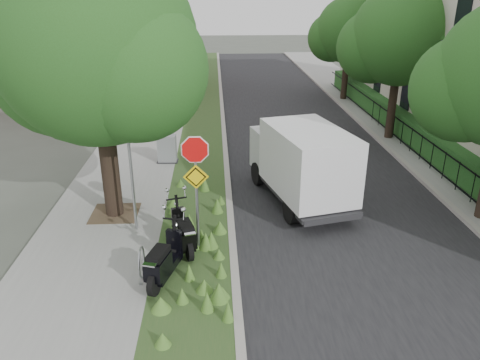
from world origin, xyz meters
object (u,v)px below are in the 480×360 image
at_px(sign_assembly, 196,171).
at_px(scooter_near, 185,236).
at_px(box_truck, 301,160).
at_px(scooter_far, 162,265).
at_px(utility_cabinet, 167,149).

distance_m(sign_assembly, scooter_near, 1.81).
height_order(scooter_near, box_truck, box_truck).
height_order(scooter_far, utility_cabinet, utility_cabinet).
bearing_deg(utility_cabinet, box_truck, -38.68).
distance_m(scooter_near, scooter_far, 1.44).
xyz_separation_m(sign_assembly, box_truck, (3.20, 3.03, -0.90)).
distance_m(scooter_near, utility_cabinet, 6.89).
bearing_deg(box_truck, scooter_far, -131.49).
height_order(sign_assembly, box_truck, sign_assembly).
bearing_deg(utility_cabinet, sign_assembly, -78.22).
distance_m(sign_assembly, scooter_far, 2.41).
relative_size(sign_assembly, scooter_far, 1.67).
relative_size(box_truck, utility_cabinet, 4.80).
bearing_deg(sign_assembly, scooter_far, -117.97).
height_order(scooter_near, utility_cabinet, utility_cabinet).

